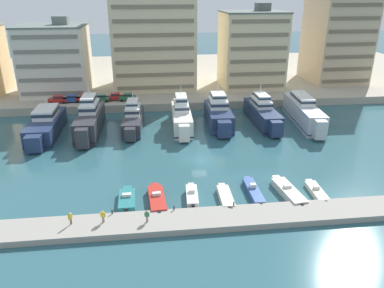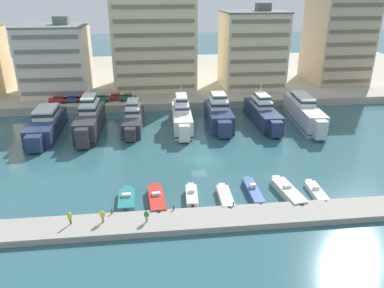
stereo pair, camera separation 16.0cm
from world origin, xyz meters
name	(u,v)px [view 1 (the left image)]	position (x,y,z in m)	size (l,w,h in m)	color
ground_plane	(199,160)	(0.00, 0.00, 0.00)	(400.00, 400.00, 0.00)	#2D5B66
quay_promenade	(173,76)	(0.00, 63.29, 0.92)	(180.00, 70.00, 1.85)	#ADA38E
pier_dock	(219,219)	(0.00, -18.24, 0.41)	(120.00, 4.66, 0.81)	#9E998E
yacht_navy_far_left	(46,125)	(-28.46, 15.49, 2.07)	(5.13, 19.28, 6.94)	navy
yacht_charcoal_left	(90,120)	(-20.00, 15.84, 2.71)	(4.48, 18.79, 9.06)	#333338
yacht_charcoal_mid_left	(133,119)	(-11.46, 17.11, 2.07)	(4.41, 16.00, 7.57)	#333338
yacht_ivory_center_left	(182,117)	(-1.47, 16.49, 2.43)	(4.30, 17.74, 8.42)	silver
yacht_navy_center	(219,114)	(6.41, 17.14, 2.46)	(5.27, 16.73, 8.47)	navy
yacht_navy_center_right	(262,113)	(15.93, 17.17, 2.31)	(4.31, 18.58, 7.97)	navy
yacht_silver_mid_right	(303,112)	(24.79, 16.48, 2.43)	(5.59, 22.17, 7.55)	silver
motorboat_teal_far_left	(127,199)	(-11.57, -12.24, 0.44)	(2.27, 6.41, 1.24)	teal
motorboat_red_left	(157,199)	(-7.55, -12.78, 0.51)	(2.46, 7.79, 1.39)	red
motorboat_white_mid_left	(192,196)	(-2.75, -12.66, 0.57)	(1.89, 6.15, 1.51)	white
motorboat_cream_center_left	(225,197)	(1.81, -13.23, 0.44)	(1.83, 6.74, 0.89)	beige
motorboat_blue_center	(253,191)	(6.03, -12.12, 0.46)	(1.58, 7.97, 1.42)	#33569E
motorboat_cream_center_right	(288,192)	(10.79, -12.94, 0.54)	(2.90, 8.43, 1.46)	beige
motorboat_cream_mid_right	(317,192)	(14.89, -13.23, 0.39)	(1.79, 6.63, 1.19)	beige
car_red_far_left	(58,99)	(-29.44, 31.81, 2.82)	(4.15, 2.02, 1.80)	red
car_blue_left	(71,98)	(-26.36, 32.07, 2.82)	(4.18, 2.09, 1.80)	#28428E
car_red_mid_left	(85,98)	(-23.27, 32.22, 2.82)	(4.22, 2.17, 1.80)	red
car_green_center_left	(101,98)	(-19.44, 31.77, 2.82)	(4.13, 1.98, 1.80)	#2D6642
car_red_center	(115,96)	(-16.22, 32.67, 2.82)	(4.17, 2.07, 1.80)	red
car_green_center_right	(127,97)	(-13.17, 31.96, 2.82)	(4.20, 2.13, 1.80)	#2D6642
apartment_block_left	(56,59)	(-31.14, 42.57, 10.37)	(16.27, 15.91, 18.92)	silver
apartment_block_mid_left	(153,37)	(-6.11, 46.10, 15.09)	(21.73, 16.79, 28.40)	beige
apartment_block_center_left	(251,49)	(20.02, 43.43, 11.78)	(16.16, 14.81, 21.73)	beige
apartment_block_center	(337,34)	(45.83, 47.28, 15.20)	(14.98, 17.15, 28.59)	#C6AD89
pedestrian_near_edge	(70,217)	(-17.91, -17.88, 1.79)	(0.45, 0.52, 1.64)	#7A6B56
pedestrian_mid_deck	(103,215)	(-14.11, -17.90, 1.78)	(0.62, 0.29, 1.62)	#7A6B56
pedestrian_far_side	(147,215)	(-8.88, -18.40, 1.73)	(0.59, 0.28, 1.54)	#7A6B56
bollard_west	(112,211)	(-13.21, -16.16, 1.14)	(0.20, 0.20, 0.61)	#2D2D33
bollard_west_mid	(174,208)	(-5.46, -16.16, 1.14)	(0.20, 0.20, 0.61)	#2D2D33
bollard_east_mid	(234,204)	(2.28, -16.16, 1.14)	(0.20, 0.20, 0.61)	#2D2D33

